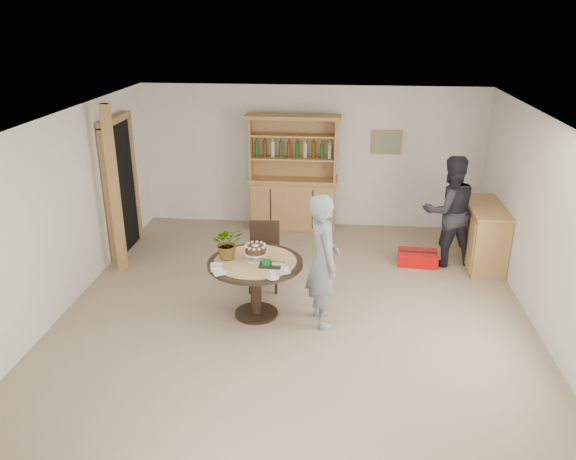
# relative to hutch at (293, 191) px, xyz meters

# --- Properties ---
(ground) EXTENTS (7.00, 7.00, 0.00)m
(ground) POSITION_rel_hutch_xyz_m (0.30, -3.24, -0.69)
(ground) COLOR tan
(ground) RESTS_ON ground
(room_shell) EXTENTS (6.04, 7.04, 2.52)m
(room_shell) POSITION_rel_hutch_xyz_m (0.30, -3.23, 1.05)
(room_shell) COLOR white
(room_shell) RESTS_ON ground
(doorway) EXTENTS (0.13, 1.10, 2.18)m
(doorway) POSITION_rel_hutch_xyz_m (-2.63, -1.24, 0.42)
(doorway) COLOR black
(doorway) RESTS_ON ground
(pine_post) EXTENTS (0.12, 0.12, 2.50)m
(pine_post) POSITION_rel_hutch_xyz_m (-2.40, -2.04, 0.56)
(pine_post) COLOR tan
(pine_post) RESTS_ON ground
(hutch) EXTENTS (1.62, 0.54, 2.04)m
(hutch) POSITION_rel_hutch_xyz_m (0.00, 0.00, 0.00)
(hutch) COLOR tan
(hutch) RESTS_ON ground
(sideboard) EXTENTS (0.54, 1.26, 0.94)m
(sideboard) POSITION_rel_hutch_xyz_m (3.04, -1.24, -0.22)
(sideboard) COLOR tan
(sideboard) RESTS_ON ground
(dining_table) EXTENTS (1.20, 1.20, 0.76)m
(dining_table) POSITION_rel_hutch_xyz_m (-0.19, -3.16, -0.08)
(dining_table) COLOR black
(dining_table) RESTS_ON ground
(dining_chair) EXTENTS (0.44, 0.44, 0.95)m
(dining_chair) POSITION_rel_hutch_xyz_m (-0.20, -2.33, -0.15)
(dining_chair) COLOR black
(dining_chair) RESTS_ON ground
(birthday_cake) EXTENTS (0.30, 0.30, 0.20)m
(birthday_cake) POSITION_rel_hutch_xyz_m (-0.19, -3.11, 0.19)
(birthday_cake) COLOR white
(birthday_cake) RESTS_ON dining_table
(flower_vase) EXTENTS (0.47, 0.44, 0.42)m
(flower_vase) POSITION_rel_hutch_xyz_m (-0.54, -3.11, 0.28)
(flower_vase) COLOR #3F7233
(flower_vase) RESTS_ON dining_table
(gift_tray) EXTENTS (0.30, 0.20, 0.08)m
(gift_tray) POSITION_rel_hutch_xyz_m (0.02, -3.28, 0.10)
(gift_tray) COLOR black
(gift_tray) RESTS_ON dining_table
(coffee_cup_a) EXTENTS (0.15, 0.15, 0.09)m
(coffee_cup_a) POSITION_rel_hutch_xyz_m (0.21, -3.44, 0.11)
(coffee_cup_a) COLOR silver
(coffee_cup_a) RESTS_ON dining_table
(coffee_cup_b) EXTENTS (0.15, 0.15, 0.08)m
(coffee_cup_b) POSITION_rel_hutch_xyz_m (0.09, -3.61, 0.11)
(coffee_cup_b) COLOR silver
(coffee_cup_b) RESTS_ON dining_table
(napkins) EXTENTS (0.24, 0.33, 0.03)m
(napkins) POSITION_rel_hutch_xyz_m (-0.60, -3.47, 0.09)
(napkins) COLOR white
(napkins) RESTS_ON dining_table
(teen_boy) EXTENTS (0.57, 0.71, 1.69)m
(teen_boy) POSITION_rel_hutch_xyz_m (0.66, -3.26, 0.16)
(teen_boy) COLOR gray
(teen_boy) RESTS_ON ground
(adult_person) EXTENTS (0.97, 0.84, 1.71)m
(adult_person) POSITION_rel_hutch_xyz_m (2.48, -1.28, 0.17)
(adult_person) COLOR black
(adult_person) RESTS_ON ground
(red_suitcase) EXTENTS (0.63, 0.45, 0.21)m
(red_suitcase) POSITION_rel_hutch_xyz_m (2.06, -1.37, -0.59)
(red_suitcase) COLOR red
(red_suitcase) RESTS_ON ground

